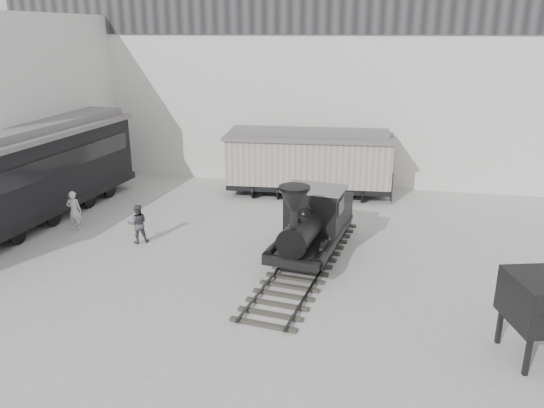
% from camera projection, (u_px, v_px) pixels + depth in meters
% --- Properties ---
extents(ground, '(90.00, 90.00, 0.00)m').
position_uv_depth(ground, '(235.00, 299.00, 17.08)').
color(ground, '#9E9E9B').
extents(north_wall, '(34.00, 2.51, 11.00)m').
position_uv_depth(north_wall, '(305.00, 81.00, 29.26)').
color(north_wall, silver).
rests_on(north_wall, ground).
extents(west_pavilion, '(7.00, 12.11, 9.00)m').
position_uv_depth(west_pavilion, '(17.00, 105.00, 27.71)').
color(west_pavilion, silver).
rests_on(west_pavilion, ground).
extents(locomotive, '(3.33, 9.70, 3.36)m').
position_uv_depth(locomotive, '(311.00, 227.00, 19.83)').
color(locomotive, '#3F3A35').
rests_on(locomotive, ground).
extents(boxcar, '(8.72, 3.25, 3.51)m').
position_uv_depth(boxcar, '(309.00, 161.00, 27.22)').
color(boxcar, black).
rests_on(boxcar, ground).
extents(passenger_coach, '(4.45, 15.30, 4.04)m').
position_uv_depth(passenger_coach, '(16.00, 178.00, 22.57)').
color(passenger_coach, black).
rests_on(passenger_coach, ground).
extents(visitor_a, '(0.68, 0.49, 1.77)m').
position_uv_depth(visitor_a, '(74.00, 211.00, 22.66)').
color(visitor_a, '#B8B7B4').
rests_on(visitor_a, ground).
extents(visitor_b, '(0.98, 0.91, 1.62)m').
position_uv_depth(visitor_b, '(138.00, 224.00, 21.38)').
color(visitor_b, '#47484D').
rests_on(visitor_b, ground).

